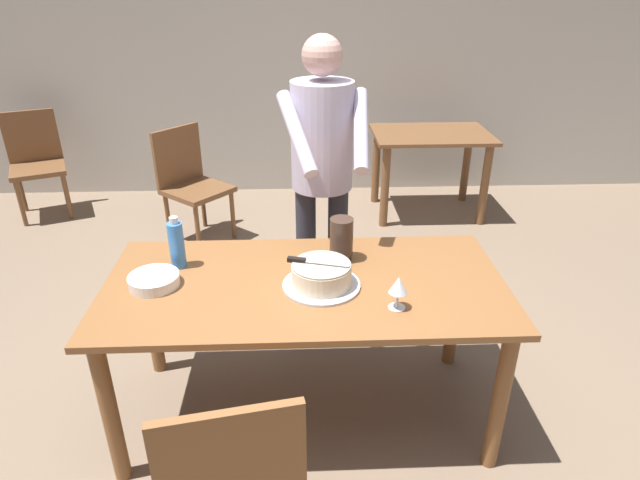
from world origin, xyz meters
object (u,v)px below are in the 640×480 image
Objects in this scene: main_dining_table at (305,302)px; background_chair_1 at (36,160)px; cake_on_platter at (321,276)px; plate_stack at (154,281)px; hurricane_lamp at (341,239)px; wine_glass_near at (398,286)px; person_cutting_cake at (322,165)px; chair_near_side at (233,478)px; water_bottle at (177,244)px; cake_knife at (305,261)px; background_chair_0 at (191,181)px; background_table at (430,151)px.

background_chair_1 is (-2.33, 2.62, -0.15)m from main_dining_table.
cake_on_platter is 1.55× the size of plate_stack.
hurricane_lamp reaches higher than background_chair_1.
wine_glass_near is 0.93m from person_cutting_cake.
chair_near_side is (-0.25, -0.81, -0.15)m from main_dining_table.
water_bottle is (0.08, 0.17, 0.09)m from plate_stack.
person_cutting_cake reaches higher than main_dining_table.
plate_stack is 0.88× the size of water_bottle.
water_bottle is (-0.95, 0.39, 0.01)m from wine_glass_near.
background_chair_0 is at bearing 113.23° from cake_knife.
wine_glass_near is at bearing -65.23° from hurricane_lamp.
background_table is 2.06m from background_chair_0.
water_bottle is at bearing -54.54° from background_chair_1.
cake_knife is 1.06× the size of water_bottle.
main_dining_table is at bearing 149.31° from wine_glass_near.
hurricane_lamp is (0.10, 0.24, 0.06)m from cake_on_platter.
person_cutting_cake is at bearing 87.09° from cake_on_platter.
chair_near_side is (-0.36, -1.45, -0.58)m from person_cutting_cake.
background_chair_0 is 1.00× the size of background_chair_1.
cake_on_platter is 1.28× the size of cake_knife.
plate_stack is at bearing 178.76° from cake_knife.
background_chair_1 reaches higher than wine_glass_near.
person_cutting_cake is (0.69, 0.48, 0.21)m from water_bottle.
person_cutting_cake reaches higher than background_table.
chair_near_side is at bearing -63.30° from plate_stack.
wine_glass_near is 0.47m from hurricane_lamp.
background_chair_1 is at bearing 125.46° from water_bottle.
chair_near_side is 0.90× the size of background_table.
cake_knife is at bearing -114.50° from background_table.
person_cutting_cake is (0.10, 0.66, 0.21)m from cake_knife.
person_cutting_cake is 1.72× the size of background_table.
cake_on_platter is at bearing -92.91° from person_cutting_cake.
hurricane_lamp is 0.50m from person_cutting_cake.
background_chair_0 is (-2.01, -0.43, -0.09)m from background_table.
background_table is at bearing 53.25° from water_bottle.
main_dining_table is 1.77× the size of background_table.
background_table is 3.46m from background_chair_1.
water_bottle is at bearing 162.39° from cake_knife.
chair_near_side reaches higher than wine_glass_near.
background_chair_1 is (-2.50, 2.41, -0.37)m from hurricane_lamp.
person_cutting_cake is at bearing 40.29° from plate_stack.
person_cutting_cake is at bearing 34.71° from water_bottle.
person_cutting_cake is at bearing 81.08° from cake_knife.
wine_glass_near reaches higher than cake_on_platter.
main_dining_table is 2.21m from background_chair_0.
wine_glass_near is at bearing -11.86° from plate_stack.
background_table is at bearing 54.03° from plate_stack.
cake_knife is 1.85× the size of wine_glass_near.
plate_stack is (-0.73, 0.03, -0.03)m from cake_on_platter.
cake_knife is 0.27× the size of background_table.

